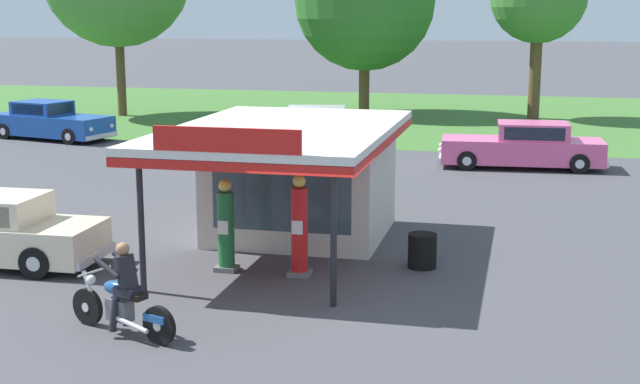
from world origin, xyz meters
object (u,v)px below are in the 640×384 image
Objects in this scene: parked_car_back_row_centre_left at (308,127)px; gas_pump_nearside at (226,229)px; motorcycle_with_rider at (123,297)px; parked_car_back_row_far_left at (524,147)px; parked_car_back_row_left at (50,122)px; spare_tire_stack at (422,251)px; gas_pump_offside at (299,230)px.

gas_pump_nearside is at bearing -81.48° from parked_car_back_row_centre_left.
motorcycle_with_rider is at bearing -96.10° from gas_pump_nearside.
gas_pump_nearside is 0.87× the size of motorcycle_with_rider.
gas_pump_nearside is at bearing 83.90° from motorcycle_with_rider.
parked_car_back_row_far_left is (8.45, -3.54, 0.01)m from parked_car_back_row_centre_left.
parked_car_back_row_left is at bearing -175.01° from parked_car_back_row_centre_left.
gas_pump_nearside is 2.65× the size of spare_tire_stack.
spare_tire_stack is at bearing -41.52° from parked_car_back_row_left.
parked_car_back_row_far_left is at bearing 67.30° from gas_pump_nearside.
spare_tire_stack is (6.52, -16.34, -0.34)m from parked_car_back_row_centre_left.
parked_car_back_row_left is at bearing 122.61° from motorcycle_with_rider.
parked_car_back_row_left is (-10.87, -0.95, 0.01)m from parked_car_back_row_centre_left.
parked_car_back_row_centre_left is 9.16m from parked_car_back_row_far_left.
motorcycle_with_rider is 0.39× the size of parked_car_back_row_left.
motorcycle_with_rider is 24.26m from parked_car_back_row_left.
parked_car_back_row_left reaches higher than parked_car_back_row_far_left.
parked_car_back_row_far_left is (4.27, 13.93, -0.24)m from gas_pump_offside.
gas_pump_offside reaches higher than parked_car_back_row_far_left.
gas_pump_offside is 14.58m from parked_car_back_row_far_left.
motorcycle_with_rider is (-1.97, -3.91, -0.30)m from gas_pump_offside.
motorcycle_with_rider is 21.50m from parked_car_back_row_centre_left.
spare_tire_stack is at bearing 49.42° from motorcycle_with_rider.
gas_pump_nearside reaches higher than parked_car_back_row_centre_left.
parked_car_back_row_far_left is at bearing 72.95° from gas_pump_offside.
parked_car_back_row_left is 19.49m from parked_car_back_row_far_left.
motorcycle_with_rider reaches higher than spare_tire_stack.
gas_pump_offside is 22.34m from parked_car_back_row_left.
gas_pump_offside is (1.55, 0.00, 0.08)m from gas_pump_nearside.
gas_pump_offside reaches higher than spare_tire_stack.
parked_car_back_row_left is (-15.04, 16.52, -0.24)m from gas_pump_offside.
gas_pump_offside is at bearing -47.68° from parked_car_back_row_left.
spare_tire_stack is at bearing 25.66° from gas_pump_offside.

